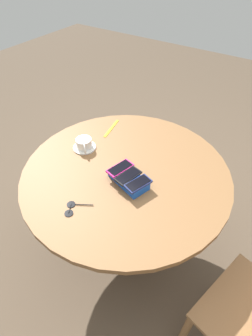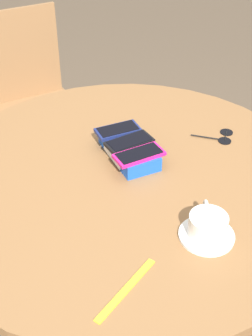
# 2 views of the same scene
# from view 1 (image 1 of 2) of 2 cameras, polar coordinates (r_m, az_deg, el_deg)

# --- Properties ---
(ground_plane) EXTENTS (8.00, 8.00, 0.00)m
(ground_plane) POSITION_cam_1_polar(r_m,az_deg,el_deg) (1.95, 0.00, -15.83)
(ground_plane) COLOR brown
(round_table) EXTENTS (1.10, 1.10, 0.71)m
(round_table) POSITION_cam_1_polar(r_m,az_deg,el_deg) (1.46, 0.00, -3.54)
(round_table) COLOR #2D2D2D
(round_table) RESTS_ON ground_plane
(phone_box) EXTENTS (0.23, 0.16, 0.04)m
(phone_box) POSITION_cam_1_polar(r_m,az_deg,el_deg) (1.32, 0.53, -2.48)
(phone_box) COLOR blue
(phone_box) RESTS_ON round_table
(phone_navy) EXTENTS (0.10, 0.14, 0.01)m
(phone_navy) POSITION_cam_1_polar(r_m,az_deg,el_deg) (1.26, 2.68, -3.41)
(phone_navy) COLOR navy
(phone_navy) RESTS_ON phone_box
(phone_black) EXTENTS (0.09, 0.15, 0.01)m
(phone_black) POSITION_cam_1_polar(r_m,az_deg,el_deg) (1.30, 0.47, -1.70)
(phone_black) COLOR black
(phone_black) RESTS_ON phone_box
(phone_magenta) EXTENTS (0.10, 0.15, 0.01)m
(phone_magenta) POSITION_cam_1_polar(r_m,az_deg,el_deg) (1.33, -1.28, -0.03)
(phone_magenta) COLOR #D11975
(phone_magenta) RESTS_ON phone_box
(saucer) EXTENTS (0.13, 0.13, 0.01)m
(saucer) POSITION_cam_1_polar(r_m,az_deg,el_deg) (1.55, -9.02, 4.48)
(saucer) COLOR silver
(saucer) RESTS_ON round_table
(coffee_cup) EXTENTS (0.11, 0.10, 0.06)m
(coffee_cup) POSITION_cam_1_polar(r_m,az_deg,el_deg) (1.53, -9.14, 5.36)
(coffee_cup) COLOR silver
(coffee_cup) RESTS_ON saucer
(lanyard_strap) EXTENTS (0.05, 0.20, 0.00)m
(lanyard_strap) POSITION_cam_1_polar(r_m,az_deg,el_deg) (1.70, -3.20, 8.62)
(lanyard_strap) COLOR yellow
(lanyard_strap) RESTS_ON round_table
(sunglasses) EXTENTS (0.11, 0.12, 0.01)m
(sunglasses) POSITION_cam_1_polar(r_m,az_deg,el_deg) (1.25, -11.74, -8.59)
(sunglasses) COLOR black
(sunglasses) RESTS_ON round_table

